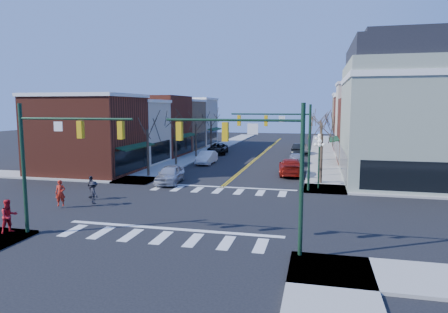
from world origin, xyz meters
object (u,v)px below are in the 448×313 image
Objects in this scene: lamppost_midblock at (319,147)px; car_left_mid at (207,158)px; car_right_far at (300,149)px; pedestrian_red_a at (60,193)px; pedestrian_dark_b at (94,193)px; car_right_mid at (296,158)px; car_right_near at (291,167)px; car_left_near at (170,174)px; victorian_corner at (412,110)px; lamppost_corner at (319,155)px; pedestrian_red_b at (9,216)px; car_left_far at (218,149)px; pedestrian_dark_a at (91,187)px.

lamppost_midblock is 14.88m from car_left_mid.
pedestrian_red_a reaches higher than car_right_far.
lamppost_midblock is at bearing 105.41° from car_right_far.
car_right_mid is at bearing -77.80° from pedestrian_dark_b.
car_right_near is at bearing 172.08° from lamppost_midblock.
lamppost_midblock is at bearing 20.55° from car_left_near.
pedestrian_dark_b is (1.92, 1.09, -0.10)m from pedestrian_red_a.
car_right_near is at bearing 175.43° from victorian_corner.
car_left_mid is at bearing 155.49° from lamppost_midblock.
car_right_mid is (-11.00, 8.69, -5.92)m from victorian_corner.
car_left_near is 18.24m from car_right_mid.
car_left_near is (-13.28, -0.16, -2.13)m from lamppost_corner.
pedestrian_red_a is 0.98× the size of pedestrian_red_b.
car_left_mid is 2.92× the size of pedestrian_dark_b.
victorian_corner is 2.99× the size of car_left_mid.
car_right_mid is at bearing 141.67° from victorian_corner.
pedestrian_dark_b reaches higher than car_right_near.
car_left_far is 3.35× the size of pedestrian_dark_a.
car_left_mid is at bearing -33.61° from car_right_near.
pedestrian_red_b is 7.00m from pedestrian_dark_b.
lamppost_corner reaches higher than pedestrian_red_a.
pedestrian_red_a is at bearing 69.87° from pedestrian_dark_b.
car_right_near is at bearing 79.67° from pedestrian_dark_a.
car_right_far is (0.05, 10.18, 0.08)m from car_right_mid.
car_left_far is (-14.60, 22.92, -2.18)m from lamppost_corner.
pedestrian_dark_b is (-15.50, -9.29, -2.00)m from lamppost_corner.
victorian_corner is 2.53× the size of car_left_far.
pedestrian_dark_a is (-16.73, -7.65, -1.97)m from lamppost_corner.
pedestrian_dark_b is at bearing -19.61° from pedestrian_dark_a.
lamppost_midblock is at bearing 108.37° from car_right_mid.
car_right_far is at bearing 3.09° from car_left_far.
car_right_mid is (-2.70, 8.19, -2.22)m from lamppost_midblock.
car_right_far is 35.45m from pedestrian_dark_a.
victorian_corner is 2.42× the size of car_right_near.
car_left_mid is 12.07m from car_right_near.
victorian_corner is 10.89m from lamppost_corner.
pedestrian_dark_a is at bearing 40.89° from car_right_near.
car_left_near is 12.77m from car_left_mid.
pedestrian_red_a is at bearing -147.51° from victorian_corner.
pedestrian_red_a is (-2.82, -33.30, 0.28)m from car_left_far.
pedestrian_dark_b reaches higher than car_left_far.
pedestrian_red_b reaches higher than car_left_near.
pedestrian_red_a is 2.81m from pedestrian_dark_a.
lamppost_corner is 18.18m from pedestrian_dark_b.
pedestrian_red_a is 1.09× the size of pedestrian_dark_a.
pedestrian_red_a is at bearing -100.14° from car_left_mid.
pedestrian_red_a is 1.12× the size of pedestrian_dark_b.
car_left_far is at bearing 87.20° from car_left_near.
pedestrian_dark_a is at bearing -151.38° from victorian_corner.
lamppost_corner reaches higher than pedestrian_dark_a.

